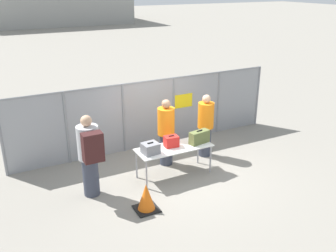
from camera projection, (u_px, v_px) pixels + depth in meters
The scene contains 11 objects.
ground_plane at pixel (178, 170), 9.40m from camera, with size 120.00×120.00×0.00m, color gray.
fence_section at pixel (150, 112), 10.41m from camera, with size 7.74×0.07×1.93m.
inspection_table at pixel (174, 149), 8.90m from camera, with size 1.83×0.70×0.75m.
suitcase_grey at pixel (150, 148), 8.51m from camera, with size 0.39×0.35×0.27m.
suitcase_red at pixel (171, 141), 8.86m from camera, with size 0.35×0.26×0.28m.
suitcase_olive at pixel (199, 137), 9.04m from camera, with size 0.54×0.29×0.34m.
traveler_hooded at pixel (90, 154), 7.90m from camera, with size 0.46×0.71×1.86m.
security_worker_near at pixel (166, 132), 9.40m from camera, with size 0.43×0.43×1.73m.
security_worker_far at pixel (206, 125), 9.87m from camera, with size 0.42×0.42×1.71m.
utility_trailer at pixel (187, 97), 13.83m from camera, with size 3.98×1.91×0.75m.
traffic_cone at pixel (146, 198), 7.67m from camera, with size 0.48×0.48×0.60m.
Camera 1 is at (-4.05, -7.31, 4.44)m, focal length 40.00 mm.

